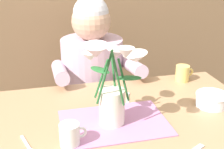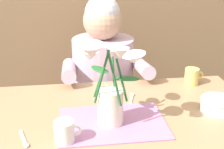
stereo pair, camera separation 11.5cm
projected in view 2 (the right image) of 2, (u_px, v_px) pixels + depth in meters
dining_table at (115, 145)px, 1.21m from camera, size 1.20×0.80×0.74m
seated_person at (103, 95)px, 1.81m from camera, size 0.45×0.47×1.14m
striped_placemat at (113, 123)px, 1.17m from camera, size 0.40×0.28×0.00m
flower_vase at (111, 85)px, 1.10m from camera, size 0.25×0.28×0.34m
ceramic_bowl at (217, 104)px, 1.25m from camera, size 0.14×0.14×0.06m
tea_cup at (65, 132)px, 1.05m from camera, size 0.09×0.07×0.08m
ceramic_mug at (192, 76)px, 1.50m from camera, size 0.09×0.07×0.08m
spoon_2 at (132, 97)px, 1.38m from camera, size 0.05×0.12×0.01m
spoon_4 at (25, 141)px, 1.06m from camera, size 0.05×0.12×0.01m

